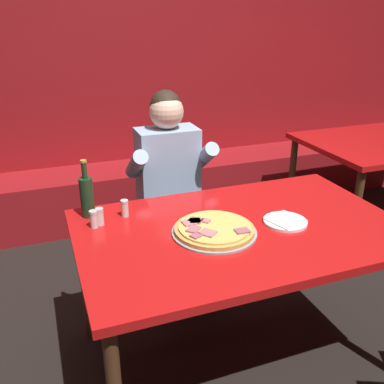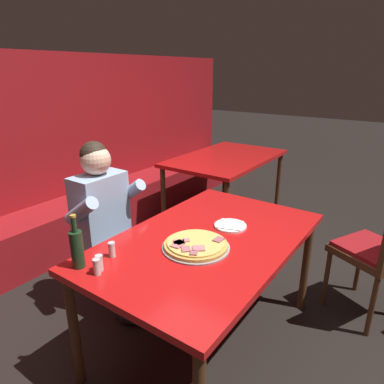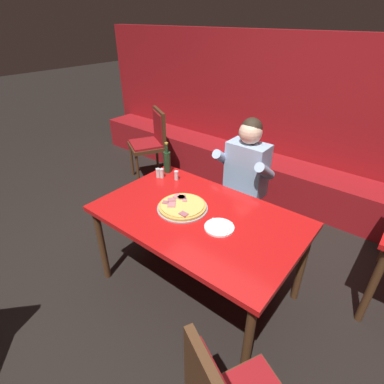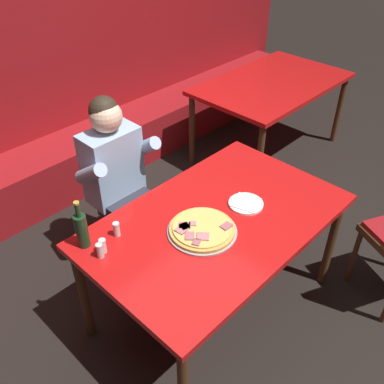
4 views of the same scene
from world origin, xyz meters
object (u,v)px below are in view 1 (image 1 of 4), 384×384
plate_white_paper (285,221)px  shaker_red_pepper_flakes (125,209)px  main_dining_table (240,240)px  shaker_oregano (100,217)px  pizza (214,230)px  diner_seated_blue_shirt (172,184)px  shaker_parmesan (94,220)px  beer_bottle (87,196)px

plate_white_paper → shaker_red_pepper_flakes: size_ratio=2.44×
main_dining_table → shaker_oregano: bearing=157.8°
pizza → diner_seated_blue_shirt: 0.80m
shaker_parmesan → shaker_red_pepper_flakes: same height
plate_white_paper → diner_seated_blue_shirt: bearing=110.4°
main_dining_table → shaker_red_pepper_flakes: (-0.49, 0.30, 0.11)m
pizza → plate_white_paper: pizza is taller
pizza → diner_seated_blue_shirt: bearing=86.0°
main_dining_table → shaker_oregano: shaker_oregano is taller
plate_white_paper → beer_bottle: (-0.87, 0.41, 0.10)m
beer_bottle → shaker_parmesan: bearing=-86.9°
beer_bottle → shaker_parmesan: (0.01, -0.13, -0.07)m
beer_bottle → main_dining_table: bearing=-29.4°
main_dining_table → plate_white_paper: bearing=-10.2°
shaker_parmesan → diner_seated_blue_shirt: bearing=44.3°
plate_white_paper → beer_bottle: size_ratio=0.72×
main_dining_table → diner_seated_blue_shirt: (-0.09, 0.78, 0.01)m
shaker_parmesan → beer_bottle: bearing=93.1°
shaker_parmesan → shaker_red_pepper_flakes: bearing=23.2°
main_dining_table → plate_white_paper: plate_white_paper is taller
pizza → plate_white_paper: (0.36, -0.02, -0.01)m
beer_bottle → shaker_red_pepper_flakes: 0.19m
shaker_red_pepper_flakes → pizza: bearing=-42.9°
shaker_oregano → main_dining_table: bearing=-22.2°
beer_bottle → shaker_oregano: (0.04, -0.12, -0.07)m
plate_white_paper → diner_seated_blue_shirt: 0.88m
main_dining_table → shaker_parmesan: 0.70m
pizza → plate_white_paper: bearing=-3.9°
shaker_red_pepper_flakes → shaker_oregano: 0.14m
main_dining_table → diner_seated_blue_shirt: size_ratio=1.20×
shaker_parmesan → shaker_red_pepper_flakes: size_ratio=1.00×
main_dining_table → shaker_oregano: 0.68m
main_dining_table → plate_white_paper: 0.23m
pizza → shaker_parmesan: 0.56m
diner_seated_blue_shirt → shaker_red_pepper_flakes: bearing=-129.9°
shaker_red_pepper_flakes → shaker_oregano: (-0.13, -0.05, 0.00)m
beer_bottle → shaker_red_pepper_flakes: size_ratio=3.40×
main_dining_table → shaker_parmesan: size_ratio=17.78×
main_dining_table → shaker_oregano: (-0.62, 0.25, 0.11)m
shaker_parmesan → shaker_red_pepper_flakes: 0.18m
beer_bottle → plate_white_paper: bearing=-25.1°
beer_bottle → diner_seated_blue_shirt: bearing=36.0°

